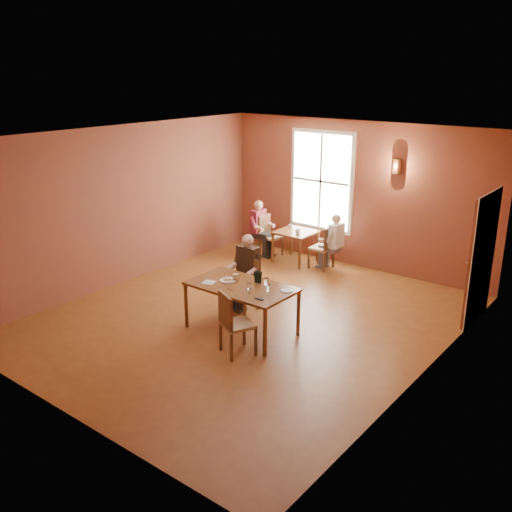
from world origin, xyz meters
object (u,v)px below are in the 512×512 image
Objects in this scene: diner_white at (323,242)px; chair_diner_maroon at (271,236)px; chair_diner_main at (243,286)px; second_table at (295,246)px; diner_main at (242,277)px; chair_diner_white at (321,247)px; diner_maroon at (270,230)px; chair_empty at (238,323)px; main_table at (241,308)px.

chair_diner_maroon is (-1.33, 0.00, -0.11)m from diner_white.
chair_diner_maroon is (-1.40, 2.69, 0.01)m from chair_diner_main.
second_table is at bearing 90.00° from chair_diner_maroon.
chair_diner_white is at bearing -87.84° from diner_main.
second_table is 0.73m from diner_maroon.
chair_diner_white is 1.30m from chair_diner_maroon.
diner_main reaches higher than chair_diner_main.
diner_main is at bearing 152.25° from chair_empty.
chair_diner_white is 1.00× the size of chair_diner_maroon.
main_table is at bearing 29.69° from chair_diner_maroon.
chair_diner_white is at bearing 90.00° from chair_diner_maroon.
chair_diner_main is 0.76× the size of diner_maroon.
chair_empty reaches higher than main_table.
diner_main reaches higher than chair_empty.
diner_maroon is at bearing -61.93° from chair_diner_main.
chair_diner_main is 0.72× the size of diner_main.
diner_maroon is at bearing -62.19° from diner_main.
second_table is at bearing 90.00° from chair_diner_white.
chair_diner_white is at bearing -87.81° from chair_diner_main.
chair_empty is at bearing 30.62° from chair_diner_maroon.
main_table reaches higher than second_table.
main_table is 1.73× the size of chair_empty.
main_table is at bearing 127.57° from chair_diner_main.
chair_diner_white is (-0.10, 2.72, -0.17)m from diner_main.
diner_white is 1.36m from diner_maroon.
diner_main is 3.07m from diner_maroon.
chair_diner_main is at bearing 27.57° from chair_diner_maroon.
main_table is 1.33× the size of diner_main.
second_table is 0.84× the size of chair_diner_maroon.
chair_diner_main is at bearing -74.35° from second_table.
diner_maroon reaches higher than main_table.
chair_diner_white reaches higher than main_table.
second_table is at bearing -74.52° from diner_main.
diner_main is (0.00, -0.03, 0.17)m from chair_diner_main.
chair_diner_white is 0.77× the size of diner_maroon.
diner_white is at bearing 99.74° from main_table.
chair_diner_white is (-0.10, 2.69, 0.01)m from chair_diner_main.
diner_maroon reaches higher than chair_empty.
main_table is 3.84m from chair_diner_maroon.
main_table is 1.46× the size of diner_white.
chair_diner_main is 0.98× the size of chair_diner_white.
chair_empty is at bearing -165.78° from diner_white.
main_table is 0.73m from chair_empty.
diner_maroon is at bearing 145.92° from chair_empty.
main_table is at bearing 150.50° from chair_empty.
diner_main is at bearing -177.84° from chair_diner_white.
chair_empty is 1.24× the size of second_table.
diner_main reaches higher than diner_white.
chair_diner_main is 2.69m from diner_white.
main_table is 3.56m from second_table.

